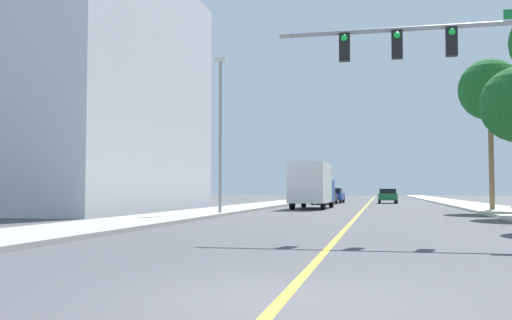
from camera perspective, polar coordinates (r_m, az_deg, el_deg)
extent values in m
plane|color=#47474C|center=(48.86, 10.95, -4.51)|extent=(192.00, 192.00, 0.00)
cube|color=#9E9B93|center=(49.77, 1.21, -4.45)|extent=(3.71, 168.00, 0.15)
cube|color=beige|center=(49.37, 20.76, -4.27)|extent=(3.71, 168.00, 0.15)
cube|color=yellow|center=(48.86, 10.95, -4.51)|extent=(0.16, 144.00, 0.01)
cube|color=silver|center=(40.88, -20.84, 6.33)|extent=(17.95, 19.82, 15.64)
cylinder|color=gray|center=(17.78, 16.75, 12.52)|extent=(8.73, 0.14, 0.14)
cube|color=black|center=(17.73, 18.92, 11.09)|extent=(0.32, 0.24, 0.84)
sphere|color=green|center=(17.66, 18.96, 11.99)|extent=(0.20, 0.20, 0.20)
cube|color=black|center=(17.62, 13.89, 11.11)|extent=(0.32, 0.24, 0.84)
sphere|color=green|center=(17.55, 13.89, 12.01)|extent=(0.20, 0.20, 0.20)
cube|color=black|center=(17.64, 8.82, 11.04)|extent=(0.32, 0.24, 0.84)
sphere|color=green|center=(17.57, 8.79, 11.94)|extent=(0.20, 0.20, 0.20)
cylinder|color=gray|center=(30.10, -3.60, 2.31)|extent=(0.16, 0.16, 7.93)
cube|color=beige|center=(30.76, -3.57, 9.96)|extent=(0.56, 0.28, 0.20)
cone|color=#195B23|center=(30.39, 22.81, 4.73)|extent=(0.61, 1.38, 1.64)
cylinder|color=brown|center=(37.71, 22.40, 1.02)|extent=(0.31, 0.31, 7.35)
sphere|color=#195B23|center=(38.13, 22.29, 6.53)|extent=(3.77, 3.77, 3.77)
cone|color=#195B23|center=(38.43, 23.92, 6.19)|extent=(0.58, 1.73, 1.93)
cone|color=#195B23|center=(39.11, 23.03, 6.01)|extent=(1.55, 1.31, 1.95)
cone|color=#195B23|center=(39.01, 21.31, 6.00)|extent=(1.79, 1.19, 1.72)
cone|color=#195B23|center=(38.12, 20.58, 6.19)|extent=(0.68, 1.68, 1.49)
cone|color=#195B23|center=(37.06, 21.66, 6.48)|extent=(1.61, 1.21, 1.78)
cone|color=#195B23|center=(37.14, 23.17, 6.49)|extent=(2.09, 1.19, 1.57)
cube|color=#1E389E|center=(59.11, 7.75, -3.62)|extent=(2.08, 3.93, 0.70)
cube|color=black|center=(58.85, 7.71, -3.04)|extent=(1.76, 2.01, 0.51)
cylinder|color=black|center=(60.58, 7.11, -3.94)|extent=(0.25, 0.65, 0.64)
cylinder|color=black|center=(60.37, 8.72, -3.93)|extent=(0.25, 0.65, 0.64)
cylinder|color=black|center=(57.87, 6.74, -3.99)|extent=(0.25, 0.65, 0.64)
cylinder|color=black|center=(57.65, 8.42, -3.98)|extent=(0.25, 0.65, 0.64)
cube|color=black|center=(53.36, 6.87, -3.76)|extent=(2.14, 4.50, 0.57)
cube|color=black|center=(53.36, 6.87, -3.18)|extent=(1.80, 2.21, 0.52)
cylinder|color=black|center=(55.13, 6.22, -4.04)|extent=(0.25, 0.65, 0.64)
cylinder|color=black|center=(54.89, 8.02, -4.03)|extent=(0.25, 0.65, 0.64)
cylinder|color=black|center=(51.85, 5.66, -4.11)|extent=(0.25, 0.65, 0.64)
cylinder|color=black|center=(51.60, 7.57, -4.10)|extent=(0.25, 0.65, 0.64)
cube|color=#196638|center=(58.63, 12.99, -3.59)|extent=(1.87, 3.96, 0.67)
cube|color=black|center=(58.32, 12.99, -3.04)|extent=(1.62, 1.79, 0.46)
cylinder|color=black|center=(60.03, 12.19, -3.90)|extent=(0.23, 0.64, 0.64)
cylinder|color=black|center=(60.07, 13.72, -3.88)|extent=(0.23, 0.64, 0.64)
cylinder|color=black|center=(57.20, 12.23, -3.95)|extent=(0.23, 0.64, 0.64)
cylinder|color=black|center=(57.25, 13.84, -3.93)|extent=(0.23, 0.64, 0.64)
cube|color=#194799|center=(43.52, 6.14, -3.09)|extent=(2.45, 2.11, 1.60)
cube|color=silver|center=(39.90, 5.44, -2.28)|extent=(2.53, 5.33, 2.75)
cylinder|color=black|center=(43.68, 4.78, -4.15)|extent=(0.30, 0.91, 0.90)
cylinder|color=black|center=(43.41, 7.52, -4.14)|extent=(0.30, 0.91, 0.90)
cylinder|color=black|center=(38.77, 3.63, -4.30)|extent=(0.30, 0.91, 0.90)
cylinder|color=black|center=(38.46, 6.72, -4.29)|extent=(0.30, 0.91, 0.90)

